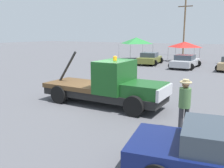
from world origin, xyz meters
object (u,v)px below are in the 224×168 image
(tow_truck, at_px, (110,86))
(parked_car_silver, at_px, (185,62))
(parked_car_olive, at_px, (150,59))
(canopy_tent_red, at_px, (185,45))
(person_near_truck, at_px, (185,101))
(utility_pole, at_px, (184,26))
(canopy_tent_green, at_px, (136,41))
(traffic_cone, at_px, (165,85))

(tow_truck, xyz_separation_m, parked_car_silver, (-0.34, 15.20, -0.28))
(parked_car_olive, distance_m, canopy_tent_red, 5.64)
(person_near_truck, distance_m, parked_car_silver, 17.24)
(canopy_tent_red, bearing_deg, utility_pole, 105.62)
(canopy_tent_green, relative_size, utility_pole, 0.41)
(tow_truck, bearing_deg, canopy_tent_green, 111.49)
(canopy_tent_green, distance_m, utility_pole, 10.44)
(tow_truck, xyz_separation_m, parked_car_olive, (-4.58, 16.31, -0.28))
(parked_car_silver, distance_m, utility_pole, 15.88)
(canopy_tent_green, relative_size, traffic_cone, 6.29)
(person_near_truck, distance_m, canopy_tent_red, 23.41)
(parked_car_olive, bearing_deg, canopy_tent_red, -35.68)
(person_near_truck, relative_size, utility_pole, 0.22)
(canopy_tent_red, bearing_deg, canopy_tent_green, -174.10)
(canopy_tent_red, xyz_separation_m, utility_pole, (-2.49, 8.91, 2.44))
(parked_car_olive, distance_m, utility_pole, 14.25)
(canopy_tent_red, relative_size, traffic_cone, 5.71)
(person_near_truck, height_order, utility_pole, utility_pole)
(parked_car_silver, bearing_deg, canopy_tent_red, 16.13)
(parked_car_olive, bearing_deg, tow_truck, -171.84)
(tow_truck, relative_size, utility_pole, 0.72)
(parked_car_olive, relative_size, parked_car_silver, 1.01)
(tow_truck, bearing_deg, canopy_tent_red, 95.09)
(canopy_tent_green, height_order, traffic_cone, canopy_tent_green)
(tow_truck, distance_m, canopy_tent_green, 22.12)
(canopy_tent_green, bearing_deg, person_near_truck, -61.15)
(person_near_truck, height_order, parked_car_olive, person_near_truck)
(tow_truck, distance_m, person_near_truck, 4.19)
(parked_car_silver, distance_m, traffic_cone, 10.62)
(traffic_cone, bearing_deg, tow_truck, -104.04)
(tow_truck, height_order, traffic_cone, tow_truck)
(tow_truck, distance_m, utility_pole, 30.57)
(canopy_tent_red, bearing_deg, person_near_truck, -75.35)
(parked_car_olive, bearing_deg, traffic_cone, -161.18)
(person_near_truck, height_order, canopy_tent_green, canopy_tent_green)
(parked_car_silver, xyz_separation_m, utility_pole, (-4.15, 14.83, 3.88))
(parked_car_silver, xyz_separation_m, traffic_cone, (1.52, -10.51, -0.39))
(person_near_truck, relative_size, canopy_tent_red, 0.59)
(traffic_cone, bearing_deg, canopy_tent_green, 120.71)
(person_near_truck, xyz_separation_m, canopy_tent_green, (-12.11, 21.98, 1.40))
(person_near_truck, bearing_deg, canopy_tent_red, 148.98)
(parked_car_olive, relative_size, utility_pole, 0.53)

